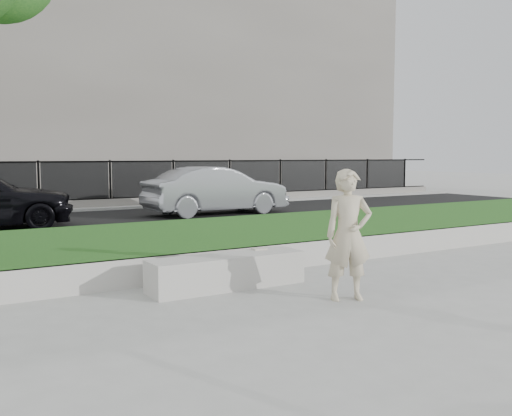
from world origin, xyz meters
TOP-DOWN VIEW (x-y plane):
  - ground at (0.00, 0.00)m, footprint 90.00×90.00m
  - grass_bank at (0.00, 3.00)m, footprint 34.00×4.00m
  - grass_kerb at (0.00, 1.04)m, footprint 34.00×0.08m
  - street at (0.00, 8.50)m, footprint 34.00×7.00m
  - far_pavement at (0.00, 13.00)m, footprint 34.00×3.00m
  - iron_fence at (0.00, 12.00)m, footprint 32.00×0.30m
  - building_facade at (0.00, 20.00)m, footprint 34.00×10.00m
  - stone_bench at (-0.32, 0.40)m, footprint 2.16×0.54m
  - man at (0.66, -0.92)m, footprint 0.69×0.58m
  - book at (0.29, 0.56)m, footprint 0.21×0.16m
  - car_silver at (3.76, 8.69)m, footprint 4.27×1.58m

SIDE VIEW (x-z plane):
  - ground at x=0.00m, z-range 0.00..0.00m
  - street at x=0.00m, z-range 0.00..0.04m
  - far_pavement at x=0.00m, z-range 0.00..0.12m
  - grass_bank at x=0.00m, z-range 0.00..0.40m
  - grass_kerb at x=0.00m, z-range 0.00..0.40m
  - stone_bench at x=-0.32m, z-range 0.00..0.44m
  - book at x=0.29m, z-range 0.44..0.46m
  - iron_fence at x=0.00m, z-range -0.21..1.29m
  - car_silver at x=3.76m, z-range 0.04..1.44m
  - man at x=0.66m, z-range 0.00..1.61m
  - building_facade at x=0.00m, z-range 0.00..10.00m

